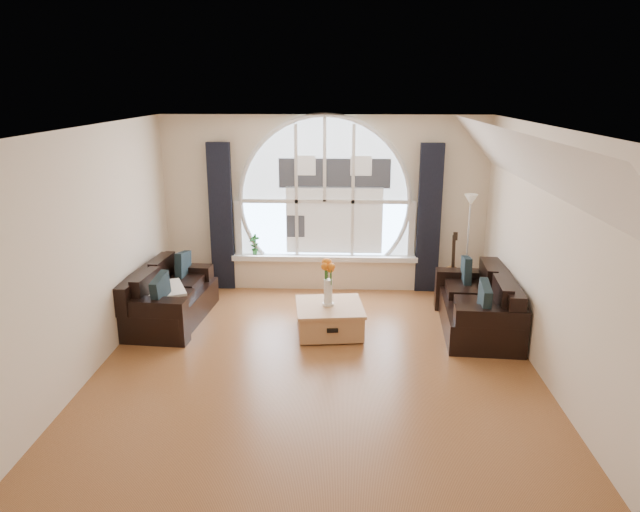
{
  "coord_description": "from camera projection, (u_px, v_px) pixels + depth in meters",
  "views": [
    {
      "loc": [
        0.28,
        -6.14,
        3.12
      ],
      "look_at": [
        0.0,
        0.9,
        1.05
      ],
      "focal_mm": 32.75,
      "sensor_mm": 36.0,
      "label": 1
    }
  ],
  "objects": [
    {
      "name": "ground",
      "position": [
        317.0,
        364.0,
        6.77
      ],
      "size": [
        5.0,
        5.5,
        0.01
      ],
      "primitive_type": "cube",
      "color": "brown",
      "rests_on": "ground"
    },
    {
      "name": "ceiling",
      "position": [
        317.0,
        127.0,
        6.01
      ],
      "size": [
        5.0,
        5.5,
        0.01
      ],
      "primitive_type": "cube",
      "color": "silver",
      "rests_on": "ground"
    },
    {
      "name": "wall_back",
      "position": [
        325.0,
        204.0,
        9.03
      ],
      "size": [
        5.0,
        0.01,
        2.7
      ],
      "primitive_type": "cube",
      "color": "beige",
      "rests_on": "ground"
    },
    {
      "name": "wall_front",
      "position": [
        298.0,
        371.0,
        3.76
      ],
      "size": [
        5.0,
        0.01,
        2.7
      ],
      "primitive_type": "cube",
      "color": "beige",
      "rests_on": "ground"
    },
    {
      "name": "wall_left",
      "position": [
        93.0,
        250.0,
        6.49
      ],
      "size": [
        0.01,
        5.5,
        2.7
      ],
      "primitive_type": "cube",
      "color": "beige",
      "rests_on": "ground"
    },
    {
      "name": "wall_right",
      "position": [
        548.0,
        255.0,
        6.3
      ],
      "size": [
        0.01,
        5.5,
        2.7
      ],
      "primitive_type": "cube",
      "color": "beige",
      "rests_on": "ground"
    },
    {
      "name": "attic_slope",
      "position": [
        529.0,
        162.0,
        6.03
      ],
      "size": [
        0.92,
        5.5,
        0.72
      ],
      "primitive_type": "cube",
      "color": "silver",
      "rests_on": "ground"
    },
    {
      "name": "arched_window",
      "position": [
        325.0,
        187.0,
        8.92
      ],
      "size": [
        2.6,
        0.06,
        2.15
      ],
      "primitive_type": "cube",
      "color": "silver",
      "rests_on": "wall_back"
    },
    {
      "name": "window_sill",
      "position": [
        324.0,
        258.0,
        9.17
      ],
      "size": [
        2.9,
        0.22,
        0.08
      ],
      "primitive_type": "cube",
      "color": "white",
      "rests_on": "wall_back"
    },
    {
      "name": "window_frame",
      "position": [
        325.0,
        187.0,
        8.9
      ],
      "size": [
        2.76,
        0.08,
        2.15
      ],
      "primitive_type": "cube",
      "color": "white",
      "rests_on": "wall_back"
    },
    {
      "name": "neighbor_house",
      "position": [
        334.0,
        195.0,
        8.94
      ],
      "size": [
        1.7,
        0.02,
        1.5
      ],
      "primitive_type": "cube",
      "color": "silver",
      "rests_on": "wall_back"
    },
    {
      "name": "curtain_left",
      "position": [
        221.0,
        217.0,
        9.03
      ],
      "size": [
        0.35,
        0.12,
        2.3
      ],
      "primitive_type": "cube",
      "color": "black",
      "rests_on": "ground"
    },
    {
      "name": "curtain_right",
      "position": [
        429.0,
        219.0,
        8.91
      ],
      "size": [
        0.35,
        0.12,
        2.3
      ],
      "primitive_type": "cube",
      "color": "black",
      "rests_on": "ground"
    },
    {
      "name": "sofa_left",
      "position": [
        170.0,
        293.0,
        7.93
      ],
      "size": [
        0.97,
        1.74,
        0.74
      ],
      "primitive_type": "cube",
      "rotation": [
        0.0,
        0.0,
        -0.08
      ],
      "color": "black",
      "rests_on": "ground"
    },
    {
      "name": "sofa_right",
      "position": [
        477.0,
        301.0,
        7.63
      ],
      "size": [
        0.98,
        1.77,
        0.76
      ],
      "primitive_type": "cube",
      "rotation": [
        0.0,
        0.0,
        -0.07
      ],
      "color": "black",
      "rests_on": "ground"
    },
    {
      "name": "coffee_chest",
      "position": [
        329.0,
        317.0,
        7.6
      ],
      "size": [
        0.95,
        0.95,
        0.42
      ],
      "primitive_type": "cube",
      "rotation": [
        0.0,
        0.0,
        0.11
      ],
      "color": "#AD7C53",
      "rests_on": "ground"
    },
    {
      "name": "throw_blanket",
      "position": [
        162.0,
        292.0,
        7.69
      ],
      "size": [
        0.73,
        0.73,
        0.1
      ],
      "primitive_type": "cube",
      "rotation": [
        0.0,
        0.0,
        0.45
      ],
      "color": "silver",
      "rests_on": "sofa_left"
    },
    {
      "name": "vase_flowers",
      "position": [
        328.0,
        276.0,
        7.45
      ],
      "size": [
        0.24,
        0.24,
        0.7
      ],
      "primitive_type": "cube",
      "color": "white",
      "rests_on": "coffee_chest"
    },
    {
      "name": "floor_lamp",
      "position": [
        467.0,
        248.0,
        8.66
      ],
      "size": [
        0.24,
        0.24,
        1.6
      ],
      "primitive_type": "cube",
      "color": "#B2B2B2",
      "rests_on": "ground"
    },
    {
      "name": "guitar",
      "position": [
        452.0,
        265.0,
        8.74
      ],
      "size": [
        0.37,
        0.26,
        1.06
      ],
      "primitive_type": "cube",
      "rotation": [
        0.0,
        0.0,
        -0.06
      ],
      "color": "brown",
      "rests_on": "ground"
    },
    {
      "name": "potted_plant",
      "position": [
        254.0,
        244.0,
        9.16
      ],
      "size": [
        0.19,
        0.14,
        0.33
      ],
      "primitive_type": "imported",
      "rotation": [
        0.0,
        0.0,
        -0.17
      ],
      "color": "#1E6023",
      "rests_on": "window_sill"
    }
  ]
}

